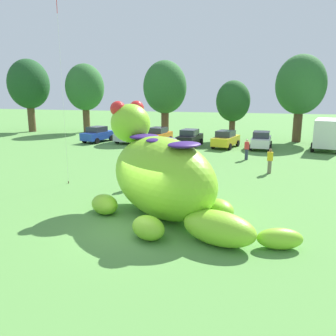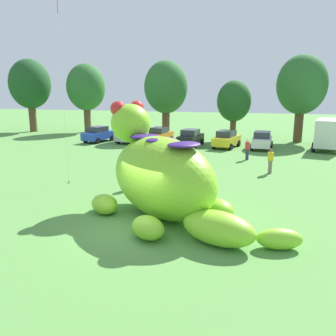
% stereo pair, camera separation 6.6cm
% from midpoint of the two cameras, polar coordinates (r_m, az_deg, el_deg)
% --- Properties ---
extents(ground_plane, '(160.00, 160.00, 0.00)m').
position_cam_midpoint_polar(ground_plane, '(14.43, -5.14, -9.81)').
color(ground_plane, '#568E42').
extents(giant_inflatable_creature, '(9.46, 6.98, 5.05)m').
position_cam_midpoint_polar(giant_inflatable_creature, '(15.12, -0.86, -1.33)').
color(giant_inflatable_creature, '#8CD12D').
rests_on(giant_inflatable_creature, ground).
extents(car_blue, '(2.53, 4.36, 1.72)m').
position_cam_midpoint_polar(car_blue, '(38.93, -11.44, 5.55)').
color(car_blue, '#2347B7').
rests_on(car_blue, ground).
extents(car_silver, '(2.48, 4.34, 1.72)m').
position_cam_midpoint_polar(car_silver, '(37.91, -6.20, 5.54)').
color(car_silver, '#B7BABF').
rests_on(car_silver, ground).
extents(car_orange, '(2.27, 4.26, 1.72)m').
position_cam_midpoint_polar(car_orange, '(37.24, -1.40, 5.49)').
color(car_orange, orange).
rests_on(car_orange, ground).
extents(car_black, '(2.24, 4.25, 1.72)m').
position_cam_midpoint_polar(car_black, '(35.33, 3.84, 5.07)').
color(car_black, black).
rests_on(car_black, ground).
extents(car_yellow, '(2.57, 4.37, 1.72)m').
position_cam_midpoint_polar(car_yellow, '(34.63, 9.79, 4.76)').
color(car_yellow, yellow).
rests_on(car_yellow, ground).
extents(car_white, '(2.08, 4.17, 1.72)m').
position_cam_midpoint_polar(car_white, '(34.60, 15.47, 4.48)').
color(car_white, white).
rests_on(car_white, ground).
extents(box_truck, '(3.38, 6.67, 2.95)m').
position_cam_midpoint_polar(box_truck, '(36.46, 25.23, 5.31)').
color(box_truck, '#333842').
rests_on(box_truck, ground).
extents(tree_far_left, '(5.53, 5.53, 9.81)m').
position_cam_midpoint_polar(tree_far_left, '(51.63, -21.99, 12.77)').
color(tree_far_left, brown).
rests_on(tree_far_left, ground).
extents(tree_left, '(5.15, 5.15, 9.14)m').
position_cam_midpoint_polar(tree_left, '(48.60, -13.48, 12.87)').
color(tree_left, brown).
rests_on(tree_left, ground).
extents(tree_mid_left, '(5.10, 5.10, 9.05)m').
position_cam_midpoint_polar(tree_mid_left, '(41.30, -0.32, 13.23)').
color(tree_mid_left, brown).
rests_on(tree_mid_left, ground).
extents(tree_centre_left, '(3.78, 3.78, 6.71)m').
position_cam_midpoint_polar(tree_centre_left, '(39.68, 10.99, 10.82)').
color(tree_centre_left, brown).
rests_on(tree_centre_left, ground).
extents(tree_centre, '(5.29, 5.29, 9.39)m').
position_cam_midpoint_polar(tree_centre, '(40.51, 21.45, 12.71)').
color(tree_centre, brown).
rests_on(tree_centre, ground).
extents(spectator_near_inflatable, '(0.38, 0.26, 1.71)m').
position_cam_midpoint_polar(spectator_near_inflatable, '(19.87, -5.30, -0.93)').
color(spectator_near_inflatable, '#726656').
rests_on(spectator_near_inflatable, ground).
extents(spectator_mid_field, '(0.38, 0.26, 1.71)m').
position_cam_midpoint_polar(spectator_mid_field, '(24.33, 16.78, 1.09)').
color(spectator_mid_field, '#726656').
rests_on(spectator_mid_field, ground).
extents(spectator_by_cars, '(0.38, 0.26, 1.71)m').
position_cam_midpoint_polar(spectator_by_cars, '(28.72, 13.15, 3.00)').
color(spectator_by_cars, '#2D334C').
rests_on(spectator_by_cars, ground).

